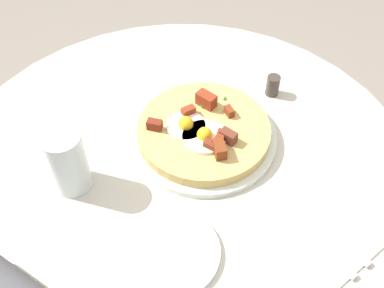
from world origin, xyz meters
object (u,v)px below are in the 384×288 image
(breakfast_pizza, at_px, (203,130))
(fork, at_px, (326,225))
(water_glass, at_px, (67,161))
(knife, at_px, (311,237))
(pepper_shaker, at_px, (273,85))
(pizza_plate, at_px, (203,137))
(bread_plate, at_px, (171,252))
(dining_table, at_px, (182,215))

(breakfast_pizza, distance_m, fork, 0.28)
(breakfast_pizza, bearing_deg, water_glass, 143.81)
(knife, bearing_deg, pepper_shaker, -34.56)
(pizza_plate, height_order, knife, pizza_plate)
(breakfast_pizza, xyz_separation_m, knife, (-0.11, -0.26, -0.02))
(bread_plate, xyz_separation_m, water_glass, (0.03, 0.22, 0.06))
(bread_plate, distance_m, knife, 0.23)
(breakfast_pizza, distance_m, knife, 0.28)
(knife, distance_m, water_glass, 0.43)
(knife, bearing_deg, dining_table, 15.44)
(knife, relative_size, water_glass, 1.44)
(bread_plate, bearing_deg, dining_table, 25.86)
(fork, bearing_deg, water_glass, 39.76)
(breakfast_pizza, xyz_separation_m, water_glass, (-0.21, 0.15, 0.04))
(pizza_plate, distance_m, knife, 0.28)
(breakfast_pizza, height_order, fork, breakfast_pizza)
(pizza_plate, bearing_deg, bread_plate, -163.33)
(breakfast_pizza, height_order, bread_plate, breakfast_pizza)
(breakfast_pizza, height_order, water_glass, water_glass)
(bread_plate, distance_m, pepper_shaker, 0.43)
(bread_plate, relative_size, fork, 0.88)
(pizza_plate, height_order, bread_plate, pizza_plate)
(breakfast_pizza, bearing_deg, knife, -112.42)
(dining_table, relative_size, pizza_plate, 3.16)
(fork, bearing_deg, breakfast_pizza, 7.12)
(pepper_shaker, bearing_deg, pizza_plate, 160.65)
(bread_plate, xyz_separation_m, fork, (0.17, -0.20, 0.00))
(knife, bearing_deg, fork, -90.00)
(fork, bearing_deg, bread_plate, 62.43)
(breakfast_pizza, distance_m, pepper_shaker, 0.20)
(breakfast_pizza, distance_m, water_glass, 0.26)
(dining_table, height_order, knife, knife)
(dining_table, bearing_deg, bread_plate, -154.14)
(bread_plate, height_order, knife, bread_plate)
(pizza_plate, height_order, water_glass, water_glass)
(fork, distance_m, pepper_shaker, 0.33)
(dining_table, bearing_deg, pepper_shaker, -15.59)
(dining_table, xyz_separation_m, fork, (0.00, -0.28, 0.19))
(pizza_plate, bearing_deg, knife, -112.72)
(bread_plate, relative_size, knife, 0.88)
(pizza_plate, distance_m, breakfast_pizza, 0.02)
(water_glass, relative_size, pepper_shaker, 2.76)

